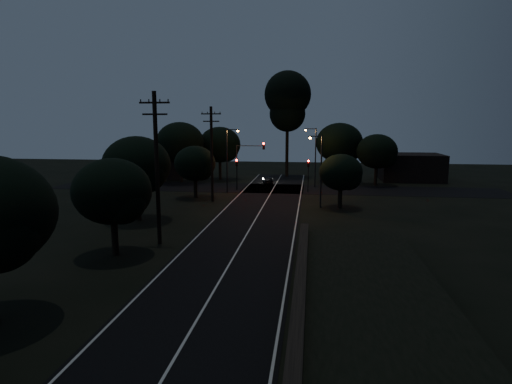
# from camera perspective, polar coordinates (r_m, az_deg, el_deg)

# --- Properties ---
(ground) EXTENTS (160.00, 160.00, 0.00)m
(ground) POSITION_cam_1_polar(r_m,az_deg,el_deg) (17.61, -10.94, -21.21)
(ground) COLOR black
(road_surface) EXTENTS (60.00, 70.00, 0.03)m
(road_surface) POSITION_cam_1_polar(r_m,az_deg,el_deg) (46.58, 1.14, -1.60)
(road_surface) COLOR black
(road_surface) RESTS_ON ground
(retaining_wall) EXTENTS (6.93, 26.00, 1.60)m
(retaining_wall) POSITION_cam_1_polar(r_m,az_deg,el_deg) (19.41, 15.40, -16.27)
(retaining_wall) COLOR black
(retaining_wall) RESTS_ON ground
(utility_pole_mid) EXTENTS (2.20, 0.30, 11.00)m
(utility_pole_mid) POSITION_cam_1_polar(r_m,az_deg,el_deg) (31.49, -13.09, 3.38)
(utility_pole_mid) COLOR black
(utility_pole_mid) RESTS_ON ground
(utility_pole_far) EXTENTS (2.20, 0.30, 10.50)m
(utility_pole_far) POSITION_cam_1_polar(r_m,az_deg,el_deg) (47.74, -5.93, 5.26)
(utility_pole_far) COLOR black
(utility_pole_far) RESTS_ON ground
(tree_left_b) EXTENTS (5.16, 5.16, 6.55)m
(tree_left_b) POSITION_cam_1_polar(r_m,az_deg,el_deg) (29.57, -18.38, -0.15)
(tree_left_b) COLOR black
(tree_left_b) RESTS_ON ground
(tree_left_c) EXTENTS (6.04, 6.04, 7.63)m
(tree_left_c) POSITION_cam_1_polar(r_m,az_deg,el_deg) (39.51, -15.40, 3.30)
(tree_left_c) COLOR black
(tree_left_c) RESTS_ON ground
(tree_left_d) EXTENTS (4.81, 4.81, 6.11)m
(tree_left_d) POSITION_cam_1_polar(r_m,az_deg,el_deg) (50.29, -7.99, 3.67)
(tree_left_d) COLOR black
(tree_left_d) RESTS_ON ground
(tree_far_nw) EXTENTS (6.38, 6.38, 8.08)m
(tree_far_nw) POSITION_cam_1_polar(r_m,az_deg,el_deg) (65.77, -4.69, 6.19)
(tree_far_nw) COLOR black
(tree_far_nw) RESTS_ON ground
(tree_far_w) EXTENTS (6.91, 6.91, 8.81)m
(tree_far_w) POSITION_cam_1_polar(r_m,az_deg,el_deg) (63.13, -9.92, 6.39)
(tree_far_w) COLOR black
(tree_far_w) RESTS_ON ground
(tree_far_ne) EXTENTS (6.87, 6.87, 8.69)m
(tree_far_ne) POSITION_cam_1_polar(r_m,az_deg,el_deg) (64.41, 11.28, 6.32)
(tree_far_ne) COLOR black
(tree_far_ne) RESTS_ON ground
(tree_far_e) EXTENTS (5.64, 5.64, 7.15)m
(tree_far_e) POSITION_cam_1_polar(r_m,az_deg,el_deg) (62.05, 16.01, 5.11)
(tree_far_e) COLOR black
(tree_far_e) RESTS_ON ground
(tree_right_a) EXTENTS (4.42, 4.42, 5.62)m
(tree_right_a) POSITION_cam_1_polar(r_m,az_deg,el_deg) (44.66, 11.45, 2.46)
(tree_right_a) COLOR black
(tree_right_a) RESTS_ON ground
(tall_pine) EXTENTS (7.39, 7.39, 16.80)m
(tall_pine) POSITION_cam_1_polar(r_m,az_deg,el_deg) (69.52, 4.23, 12.05)
(tall_pine) COLOR black
(tall_pine) RESTS_ON ground
(building_left) EXTENTS (10.00, 8.00, 4.40)m
(building_left) POSITION_cam_1_polar(r_m,az_deg,el_deg) (71.21, -13.18, 3.77)
(building_left) COLOR black
(building_left) RESTS_ON ground
(building_right) EXTENTS (9.00, 7.00, 4.00)m
(building_right) POSITION_cam_1_polar(r_m,az_deg,el_deg) (69.32, 19.93, 3.14)
(building_right) COLOR black
(building_right) RESTS_ON ground
(signal_left) EXTENTS (0.28, 0.35, 4.10)m
(signal_left) POSITION_cam_1_polar(r_m,az_deg,el_deg) (55.49, -2.57, 3.13)
(signal_left) COLOR black
(signal_left) RESTS_ON ground
(signal_right) EXTENTS (0.28, 0.35, 4.10)m
(signal_right) POSITION_cam_1_polar(r_m,az_deg,el_deg) (54.66, 6.98, 2.97)
(signal_right) COLOR black
(signal_right) RESTS_ON ground
(signal_mast) EXTENTS (3.70, 0.35, 6.25)m
(signal_mast) POSITION_cam_1_polar(r_m,az_deg,el_deg) (55.08, -0.85, 4.66)
(signal_mast) COLOR black
(signal_mast) RESTS_ON ground
(streetlight_a) EXTENTS (1.66, 0.26, 8.00)m
(streetlight_a) POSITION_cam_1_polar(r_m,az_deg,el_deg) (53.51, -3.71, 4.82)
(streetlight_a) COLOR black
(streetlight_a) RESTS_ON ground
(streetlight_b) EXTENTS (1.66, 0.26, 8.00)m
(streetlight_b) POSITION_cam_1_polar(r_m,az_deg,el_deg) (58.48, 7.75, 5.15)
(streetlight_b) COLOR black
(streetlight_b) RESTS_ON ground
(streetlight_c) EXTENTS (1.46, 0.26, 7.50)m
(streetlight_c) POSITION_cam_1_polar(r_m,az_deg,el_deg) (44.57, 8.48, 3.44)
(streetlight_c) COLOR black
(streetlight_c) RESTS_ON ground
(car) EXTENTS (1.95, 3.51, 1.13)m
(car) POSITION_cam_1_polar(r_m,az_deg,el_deg) (61.21, 1.63, 1.59)
(car) COLOR black
(car) RESTS_ON ground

